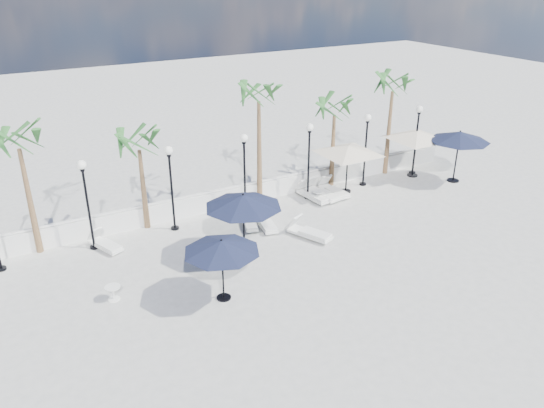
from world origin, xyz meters
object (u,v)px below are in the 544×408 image
lounger_1 (105,244)px  parasol_navy_mid (243,201)px  lounger_6 (321,192)px  parasol_navy_left (222,246)px  lounger_4 (334,190)px  lounger_3 (309,232)px  parasol_cream_sq_b (417,132)px  lounger_5 (266,223)px  lounger_7 (313,194)px  parasol_cream_sq_a (348,147)px  lounger_2 (250,222)px  parasol_navy_right (460,137)px

lounger_1 → parasol_navy_mid: 6.19m
lounger_6 → parasol_navy_left: (-7.99, -5.66, 1.80)m
lounger_4 → lounger_3: bearing=-139.6°
parasol_cream_sq_b → lounger_1: bearing=179.9°
lounger_5 → lounger_7: (3.55, 1.56, 0.03)m
lounger_5 → lounger_6: 4.32m
parasol_navy_left → parasol_cream_sq_a: (9.50, 5.63, 0.36)m
lounger_1 → lounger_3: 8.53m
lounger_3 → parasol_cream_sq_a: 5.89m
lounger_2 → parasol_navy_mid: parasol_navy_mid is taller
lounger_5 → parasol_cream_sq_a: size_ratio=0.35×
parasol_navy_mid → parasol_cream_sq_b: size_ratio=0.56×
parasol_navy_right → lounger_6: bearing=167.2°
lounger_4 → parasol_navy_mid: 7.86m
lounger_4 → lounger_6: size_ratio=0.90×
parasol_cream_sq_b → lounger_2: bearing=-174.3°
lounger_2 → lounger_5: bearing=-20.3°
lounger_6 → lounger_5: bearing=-167.0°
parasol_navy_right → parasol_cream_sq_a: bearing=164.4°
lounger_7 → parasol_cream_sq_a: 2.95m
lounger_5 → lounger_1: bearing=178.8°
lounger_7 → parasol_navy_mid: bearing=-154.4°
parasol_navy_right → parasol_cream_sq_b: parasol_navy_right is taller
lounger_1 → parasol_navy_left: size_ratio=0.70×
lounger_3 → lounger_2: bearing=104.5°
lounger_7 → lounger_5: bearing=-161.9°
lounger_6 → lounger_7: (-0.48, -0.00, -0.01)m
lounger_2 → lounger_6: lounger_6 is taller
lounger_2 → lounger_6: 4.75m
lounger_3 → lounger_5: bearing=99.7°
lounger_2 → parasol_navy_mid: 3.46m
lounger_2 → lounger_3: (1.75, -2.21, 0.05)m
lounger_2 → parasol_cream_sq_b: (10.72, 1.07, 2.31)m
parasol_navy_left → parasol_navy_mid: (1.97, 2.29, 0.33)m
lounger_4 → parasol_cream_sq_a: (0.76, -0.02, 2.18)m
lounger_1 → parasol_navy_right: 18.43m
lounger_4 → parasol_navy_left: parasol_navy_left is taller
parasol_navy_left → lounger_2: bearing=53.5°
lounger_4 → parasol_cream_sq_b: 5.80m
lounger_5 → parasol_navy_right: size_ratio=0.60×
parasol_cream_sq_a → lounger_1: bearing=179.9°
lounger_4 → parasol_cream_sq_b: parasol_cream_sq_b is taller
lounger_2 → parasol_navy_right: (12.09, -0.60, 2.29)m
parasol_cream_sq_a → lounger_4: bearing=178.4°
parasol_navy_left → parasol_cream_sq_a: bearing=30.7°
lounger_5 → lounger_2: bearing=153.7°
parasol_cream_sq_b → lounger_7: bearing=179.8°
lounger_3 → parasol_cream_sq_b: 9.81m
lounger_4 → lounger_7: (-1.23, 0.00, 0.01)m
parasol_navy_left → parasol_cream_sq_a: 11.05m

